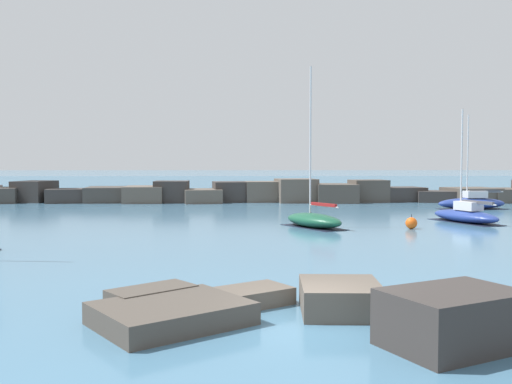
{
  "coord_description": "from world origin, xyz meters",
  "views": [
    {
      "loc": [
        -1.81,
        -15.01,
        4.38
      ],
      "look_at": [
        -0.89,
        27.6,
        2.15
      ],
      "focal_mm": 40.0,
      "sensor_mm": 36.0,
      "label": 1
    }
  ],
  "objects_px": {
    "sailboat_moored_1": "(472,202)",
    "sailboat_moored_2": "(314,219)",
    "mooring_buoy_orange_near": "(411,223)",
    "sailboat_moored_0": "(466,215)"
  },
  "relations": [
    {
      "from": "sailboat_moored_1",
      "to": "sailboat_moored_0",
      "type": "bearing_deg",
      "value": -114.02
    },
    {
      "from": "sailboat_moored_1",
      "to": "sailboat_moored_2",
      "type": "height_order",
      "value": "sailboat_moored_2"
    },
    {
      "from": "mooring_buoy_orange_near",
      "to": "sailboat_moored_0",
      "type": "bearing_deg",
      "value": 37.56
    },
    {
      "from": "sailboat_moored_0",
      "to": "sailboat_moored_2",
      "type": "distance_m",
      "value": 11.83
    },
    {
      "from": "mooring_buoy_orange_near",
      "to": "sailboat_moored_1",
      "type": "bearing_deg",
      "value": 56.45
    },
    {
      "from": "sailboat_moored_2",
      "to": "mooring_buoy_orange_near",
      "type": "xyz_separation_m",
      "value": [
        6.31,
        -0.99,
        -0.17
      ]
    },
    {
      "from": "sailboat_moored_2",
      "to": "mooring_buoy_orange_near",
      "type": "distance_m",
      "value": 6.39
    },
    {
      "from": "sailboat_moored_1",
      "to": "mooring_buoy_orange_near",
      "type": "distance_m",
      "value": 18.63
    },
    {
      "from": "sailboat_moored_1",
      "to": "sailboat_moored_2",
      "type": "relative_size",
      "value": 0.81
    },
    {
      "from": "sailboat_moored_2",
      "to": "sailboat_moored_0",
      "type": "bearing_deg",
      "value": 14.5
    }
  ]
}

